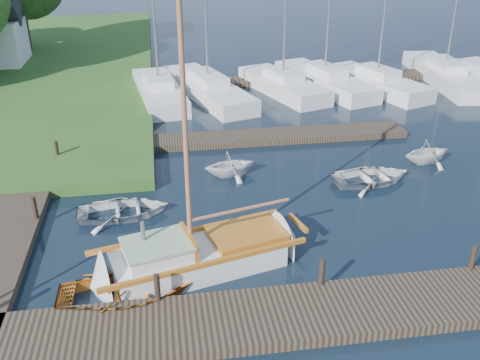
{
  "coord_description": "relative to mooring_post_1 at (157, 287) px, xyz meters",
  "views": [
    {
      "loc": [
        -2.61,
        -16.59,
        9.46
      ],
      "look_at": [
        0.0,
        0.0,
        1.2
      ],
      "focal_mm": 40.0,
      "sensor_mm": 36.0,
      "label": 1
    }
  ],
  "objects": [
    {
      "name": "mooring_post_3",
      "position": [
        9.0,
        0.0,
        0.0
      ],
      "size": [
        0.16,
        0.16,
        0.8
      ],
      "primitive_type": "cylinder",
      "color": "black",
      "rests_on": "near_dock"
    },
    {
      "name": "pontoon",
      "position": [
        13.0,
        21.0,
        -0.55
      ],
      "size": [
        30.0,
        1.6,
        0.3
      ],
      "primitive_type": "cube",
      "color": "black",
      "rests_on": "ground"
    },
    {
      "name": "marina_boat_3",
      "position": [
        10.49,
        19.3,
        -0.13
      ],
      "size": [
        4.63,
        8.61,
        11.06
      ],
      "rotation": [
        0.0,
        0.0,
        1.88
      ],
      "color": "silver",
      "rests_on": "ground"
    },
    {
      "name": "tender_c",
      "position": [
        8.52,
        6.42,
        -0.37
      ],
      "size": [
        3.42,
        2.63,
        0.66
      ],
      "primitive_type": "imported",
      "rotation": [
        0.0,
        0.0,
        1.69
      ],
      "color": "silver",
      "rests_on": "ground"
    },
    {
      "name": "marina_boat_5",
      "position": [
        18.48,
        19.48,
        -0.14
      ],
      "size": [
        3.19,
        9.87,
        10.49
      ],
      "rotation": [
        0.0,
        0.0,
        1.47
      ],
      "color": "silver",
      "rests_on": "ground"
    },
    {
      "name": "ground",
      "position": [
        3.0,
        5.0,
        -0.7
      ],
      "size": [
        160.0,
        160.0,
        0.0
      ],
      "primitive_type": "plane",
      "color": "black",
      "rests_on": "ground"
    },
    {
      "name": "marina_boat_2",
      "position": [
        7.75,
        18.74,
        -0.13
      ],
      "size": [
        4.42,
        7.53,
        10.37
      ],
      "rotation": [
        0.0,
        0.0,
        1.9
      ],
      "color": "silver",
      "rests_on": "ground"
    },
    {
      "name": "near_dock",
      "position": [
        3.0,
        -1.0,
        -0.55
      ],
      "size": [
        18.0,
        2.2,
        0.3
      ],
      "primitive_type": "cube",
      "color": "black",
      "rests_on": "ground"
    },
    {
      "name": "marina_boat_1",
      "position": [
        3.25,
        18.7,
        -0.13
      ],
      "size": [
        4.82,
        9.32,
        10.9
      ],
      "rotation": [
        0.0,
        0.0,
        1.88
      ],
      "color": "silver",
      "rests_on": "ground"
    },
    {
      "name": "tender_b",
      "position": [
        3.07,
        7.92,
        -0.13
      ],
      "size": [
        2.42,
        2.18,
        1.13
      ],
      "primitive_type": "imported",
      "rotation": [
        0.0,
        0.0,
        1.73
      ],
      "color": "silver",
      "rests_on": "ground"
    },
    {
      "name": "marina_boat_4",
      "position": [
        13.49,
        18.41,
        -0.13
      ],
      "size": [
        4.66,
        7.74,
        10.6
      ],
      "rotation": [
        0.0,
        0.0,
        1.93
      ],
      "color": "silver",
      "rests_on": "ground"
    },
    {
      "name": "mooring_post_2",
      "position": [
        4.5,
        0.0,
        0.0
      ],
      "size": [
        0.16,
        0.16,
        0.8
      ],
      "primitive_type": "cylinder",
      "color": "black",
      "rests_on": "near_dock"
    },
    {
      "name": "left_dock",
      "position": [
        -5.0,
        7.0,
        -0.55
      ],
      "size": [
        2.2,
        18.0,
        0.3
      ],
      "primitive_type": "cube",
      "color": "black",
      "rests_on": "ground"
    },
    {
      "name": "sailboat",
      "position": [
        1.37,
        1.75,
        -0.36
      ],
      "size": [
        7.41,
        3.71,
        9.83
      ],
      "rotation": [
        0.0,
        0.0,
        0.26
      ],
      "color": "silver",
      "rests_on": "ground"
    },
    {
      "name": "far_dock",
      "position": [
        5.0,
        11.5,
        -0.55
      ],
      "size": [
        14.0,
        1.6,
        0.3
      ],
      "primitive_type": "cube",
      "color": "black",
      "rests_on": "ground"
    },
    {
      "name": "mooring_post_5",
      "position": [
        -4.0,
        10.0,
        0.0
      ],
      "size": [
        0.16,
        0.16,
        0.8
      ],
      "primitive_type": "cylinder",
      "color": "black",
      "rests_on": "left_dock"
    },
    {
      "name": "mooring_post_4",
      "position": [
        -4.0,
        5.0,
        0.0
      ],
      "size": [
        0.16,
        0.16,
        0.8
      ],
      "primitive_type": "cylinder",
      "color": "black",
      "rests_on": "left_dock"
    },
    {
      "name": "mooring_post_1",
      "position": [
        0.0,
        0.0,
        0.0
      ],
      "size": [
        0.16,
        0.16,
        0.8
      ],
      "primitive_type": "cylinder",
      "color": "black",
      "rests_on": "near_dock"
    },
    {
      "name": "dinghy",
      "position": [
        -0.88,
        0.52,
        -0.33
      ],
      "size": [
        3.62,
        2.59,
        0.75
      ],
      "primitive_type": "imported",
      "rotation": [
        0.0,
        0.0,
        1.57
      ],
      "color": "#975914",
      "rests_on": "ground"
    },
    {
      "name": "tender_a",
      "position": [
        -1.12,
        5.23,
        -0.37
      ],
      "size": [
        3.3,
        2.46,
        0.66
      ],
      "primitive_type": "imported",
      "rotation": [
        0.0,
        0.0,
        1.63
      ],
      "color": "silver",
      "rests_on": "ground"
    },
    {
      "name": "tender_d",
      "position": [
        11.56,
        7.85,
        -0.12
      ],
      "size": [
        2.48,
        2.24,
        1.15
      ],
      "primitive_type": "imported",
      "rotation": [
        0.0,
        0.0,
        1.75
      ],
      "color": "silver",
      "rests_on": "ground"
    },
    {
      "name": "marina_boat_0",
      "position": [
        0.41,
        18.58,
        -0.12
      ],
      "size": [
        3.19,
        7.96,
        11.75
      ],
      "rotation": [
        0.0,
        0.0,
        1.7
      ],
      "color": "silver",
      "rests_on": "ground"
    }
  ]
}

